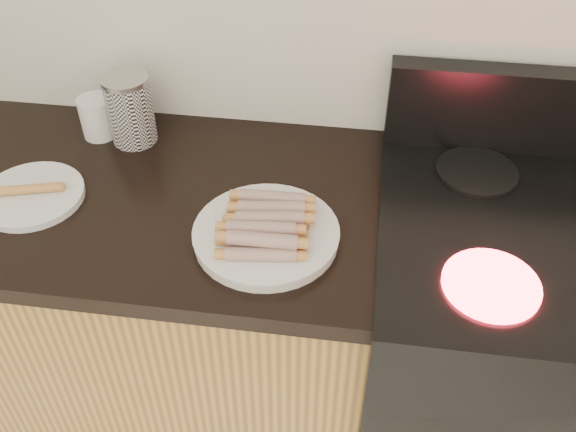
# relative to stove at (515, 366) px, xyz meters

# --- Properties ---
(stove) EXTENTS (0.76, 0.65, 0.91)m
(stove) POSITION_rel_stove_xyz_m (0.00, 0.00, 0.00)
(stove) COLOR black
(stove) RESTS_ON floor
(stove_panel) EXTENTS (0.76, 0.06, 0.20)m
(stove_panel) POSITION_rel_stove_xyz_m (0.00, 0.28, 0.55)
(stove_panel) COLOR black
(stove_panel) RESTS_ON stove
(burner_near_left) EXTENTS (0.18, 0.18, 0.01)m
(burner_near_left) POSITION_rel_stove_xyz_m (-0.17, -0.17, 0.46)
(burner_near_left) COLOR #FF1E2D
(burner_near_left) RESTS_ON stove
(burner_far_left) EXTENTS (0.18, 0.18, 0.01)m
(burner_far_left) POSITION_rel_stove_xyz_m (-0.17, 0.17, 0.46)
(burner_far_left) COLOR black
(burner_far_left) RESTS_ON stove
(main_plate) EXTENTS (0.35, 0.35, 0.02)m
(main_plate) POSITION_rel_stove_xyz_m (-0.60, -0.09, 0.45)
(main_plate) COLOR white
(main_plate) RESTS_ON counter_slab
(side_plate) EXTENTS (0.29, 0.29, 0.02)m
(side_plate) POSITION_rel_stove_xyz_m (-1.12, -0.04, 0.45)
(side_plate) COLOR silver
(side_plate) RESTS_ON counter_slab
(hotdog_pile) EXTENTS (0.13, 0.19, 0.05)m
(hotdog_pile) POSITION_rel_stove_xyz_m (-0.60, -0.09, 0.49)
(hotdog_pile) COLOR maroon
(hotdog_pile) RESTS_ON main_plate
(plain_sausages) EXTENTS (0.13, 0.06, 0.02)m
(plain_sausages) POSITION_rel_stove_xyz_m (-1.12, -0.04, 0.47)
(plain_sausages) COLOR #BF7551
(plain_sausages) RESTS_ON side_plate
(canister) EXTENTS (0.11, 0.11, 0.17)m
(canister) POSITION_rel_stove_xyz_m (-0.97, 0.21, 0.53)
(canister) COLOR silver
(canister) RESTS_ON counter_slab
(mug) EXTENTS (0.10, 0.10, 0.10)m
(mug) POSITION_rel_stove_xyz_m (-1.06, 0.21, 0.49)
(mug) COLOR silver
(mug) RESTS_ON counter_slab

